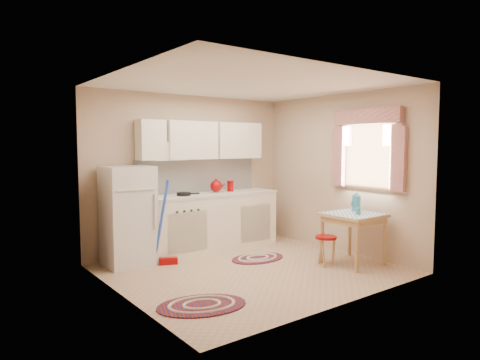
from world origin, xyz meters
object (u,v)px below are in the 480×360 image
base_cabinets (212,222)px  stool (326,251)px  fridge (128,216)px  table (353,239)px

base_cabinets → stool: size_ratio=5.36×
fridge → table: fridge is taller
fridge → table: size_ratio=1.94×
fridge → stool: fridge is taller
base_cabinets → table: 2.25m
base_cabinets → table: (1.12, -1.95, -0.08)m
base_cabinets → stool: base_cabinets is taller
base_cabinets → stool: (0.74, -1.78, -0.23)m
fridge → base_cabinets: bearing=2.0°
base_cabinets → table: size_ratio=3.12×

